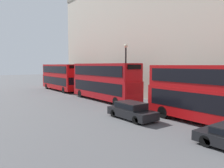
# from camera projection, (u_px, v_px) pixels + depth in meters

# --- Properties ---
(bus_leading) EXTENTS (2.59, 10.90, 4.37)m
(bus_leading) POSITION_uv_depth(u_px,v_px,m) (217.00, 93.00, 15.37)
(bus_leading) COLOR #B20C0F
(bus_leading) RESTS_ON ground
(bus_second_in_queue) EXTENTS (2.59, 11.21, 4.56)m
(bus_second_in_queue) POSITION_uv_depth(u_px,v_px,m) (104.00, 80.00, 26.79)
(bus_second_in_queue) COLOR #A80F14
(bus_second_in_queue) RESTS_ON ground
(bus_third_in_queue) EXTENTS (2.59, 10.83, 4.47)m
(bus_third_in_queue) POSITION_uv_depth(u_px,v_px,m) (61.00, 76.00, 37.41)
(bus_third_in_queue) COLOR #B20C0F
(bus_third_in_queue) RESTS_ON ground
(car_hatchback) EXTENTS (1.83, 4.33, 1.36)m
(car_hatchback) POSITION_uv_depth(u_px,v_px,m) (131.00, 110.00, 17.71)
(car_hatchback) COLOR black
(car_hatchback) RESTS_ON ground
(street_lamp) EXTENTS (0.44, 0.44, 6.86)m
(street_lamp) POSITION_uv_depth(u_px,v_px,m) (126.00, 66.00, 26.16)
(street_lamp) COLOR black
(street_lamp) RESTS_ON ground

